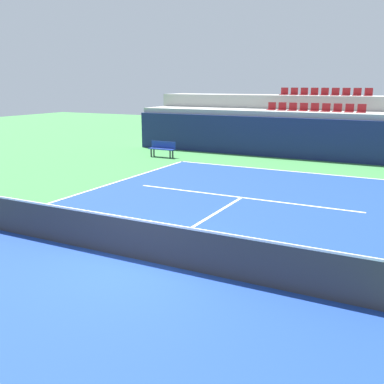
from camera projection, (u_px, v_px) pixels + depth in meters
ground_plane at (139, 260)px, 10.15m from camera, size 80.00×80.00×0.00m
court_surface at (139, 260)px, 10.15m from camera, size 11.00×24.00×0.01m
baseline_far at (286, 171)px, 20.45m from camera, size 11.00×0.10×0.00m
service_line_far at (242, 197)px, 15.66m from camera, size 8.26×0.10×0.00m
centre_service_line at (201, 222)px, 12.91m from camera, size 0.10×6.40×0.00m
back_wall at (306, 139)px, 23.36m from camera, size 20.50×0.30×2.15m
stands_tier_lower at (312, 134)px, 24.49m from camera, size 20.50×2.40×2.44m
stands_tier_upper at (322, 123)px, 26.47m from camera, size 20.50×2.40×3.23m
seating_row_lower at (314, 109)px, 24.26m from camera, size 5.29×0.44×0.44m
seating_row_upper at (324, 93)px, 26.14m from camera, size 5.29×0.44×0.44m
tennis_net at (138, 239)px, 10.03m from camera, size 11.08×0.08×1.07m
player_bench at (162, 148)px, 24.23m from camera, size 1.50×0.40×0.85m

